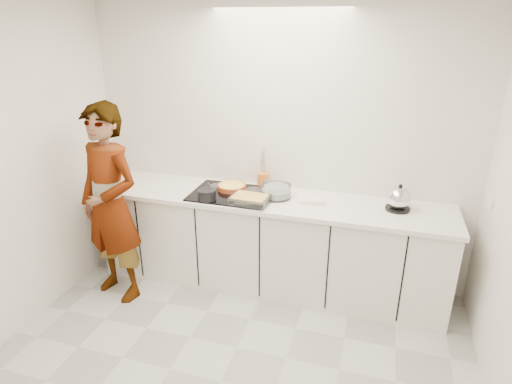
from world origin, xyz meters
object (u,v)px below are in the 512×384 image
(hob, at_px, (231,194))
(cook, at_px, (110,205))
(kettle, at_px, (399,199))
(mixing_bowl, at_px, (276,191))
(tart_dish, at_px, (232,187))
(saucepan, at_px, (207,194))
(utensil_crock, at_px, (263,180))
(baking_dish, at_px, (250,199))

(hob, xyz_separation_m, cook, (-0.94, -0.50, -0.02))
(kettle, bearing_deg, cook, -166.27)
(mixing_bowl, bearing_deg, tart_dish, 174.73)
(saucepan, bearing_deg, tart_dish, 66.74)
(utensil_crock, xyz_separation_m, cook, (-1.17, -0.79, -0.08))
(hob, xyz_separation_m, mixing_bowl, (0.41, 0.06, 0.05))
(mixing_bowl, distance_m, cook, 1.47)
(hob, height_order, mixing_bowl, mixing_bowl)
(mixing_bowl, bearing_deg, cook, -157.56)
(hob, relative_size, mixing_bowl, 2.05)
(hob, relative_size, saucepan, 4.01)
(saucepan, xyz_separation_m, mixing_bowl, (0.57, 0.25, -0.00))
(hob, distance_m, baking_dish, 0.29)
(baking_dish, height_order, cook, cook)
(tart_dish, xyz_separation_m, saucepan, (-0.13, -0.29, 0.02))
(tart_dish, height_order, cook, cook)
(hob, height_order, kettle, kettle)
(saucepan, height_order, baking_dish, saucepan)
(baking_dish, relative_size, kettle, 1.43)
(baking_dish, xyz_separation_m, cook, (-1.17, -0.34, -0.06))
(hob, height_order, utensil_crock, utensil_crock)
(saucepan, relative_size, utensil_crock, 1.32)
(mixing_bowl, distance_m, utensil_crock, 0.30)
(saucepan, bearing_deg, cook, -158.69)
(hob, bearing_deg, baking_dish, -35.02)
(hob, height_order, cook, cook)
(kettle, distance_m, cook, 2.48)
(baking_dish, distance_m, kettle, 1.26)
(baking_dish, bearing_deg, utensil_crock, 91.12)
(tart_dish, bearing_deg, kettle, -0.50)
(tart_dish, bearing_deg, hob, -72.77)
(tart_dish, distance_m, baking_dish, 0.37)
(tart_dish, xyz_separation_m, mixing_bowl, (0.44, -0.04, 0.02))
(kettle, bearing_deg, utensil_crock, 170.72)
(baking_dish, xyz_separation_m, utensil_crock, (-0.01, 0.45, 0.02))
(tart_dish, relative_size, baking_dish, 0.99)
(hob, bearing_deg, cook, -151.84)
(tart_dish, xyz_separation_m, kettle, (1.49, -0.01, 0.06))
(baking_dish, distance_m, cook, 1.22)
(mixing_bowl, height_order, cook, cook)
(tart_dish, bearing_deg, cook, -146.67)
(utensil_crock, height_order, cook, cook)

